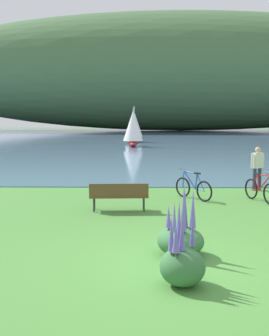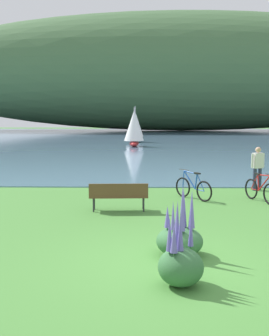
{
  "view_description": "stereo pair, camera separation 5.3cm",
  "coord_description": "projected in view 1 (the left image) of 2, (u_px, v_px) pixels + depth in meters",
  "views": [
    {
      "loc": [
        -0.63,
        -7.89,
        2.89
      ],
      "look_at": [
        -0.88,
        7.3,
        1.0
      ],
      "focal_mm": 44.38,
      "sensor_mm": 36.0,
      "label": 1
    },
    {
      "loc": [
        -0.57,
        -7.89,
        2.89
      ],
      "look_at": [
        -0.88,
        7.3,
        1.0
      ],
      "focal_mm": 44.38,
      "sensor_mm": 36.0,
      "label": 2
    }
  ],
  "objects": [
    {
      "name": "echium_bush_mid_cluster",
      "position": [
        182.0,
        263.0,
        7.1
      ],
      "size": [
        0.79,
        0.79,
        1.49
      ],
      "color": "#386B3D",
      "rests_on": "ground"
    },
    {
      "name": "bicycle_beside_path",
      "position": [
        193.0,
        188.0,
        14.53
      ],
      "size": [
        1.13,
        1.43,
        1.01
      ],
      "color": "black",
      "rests_on": "ground"
    },
    {
      "name": "bicycle_leaning_near_bench",
      "position": [
        260.0,
        190.0,
        14.09
      ],
      "size": [
        0.67,
        1.68,
        1.01
      ],
      "color": "black",
      "rests_on": "ground"
    },
    {
      "name": "person_at_shoreline",
      "position": [
        257.0,
        166.0,
        16.25
      ],
      "size": [
        0.57,
        0.35,
        1.71
      ],
      "color": "#282D47",
      "rests_on": "ground"
    },
    {
      "name": "sailboat_nearest_to_shore",
      "position": [
        133.0,
        128.0,
        39.26
      ],
      "size": [
        1.91,
        3.17,
        3.71
      ],
      "color": "#B22323",
      "rests_on": "bay_water"
    },
    {
      "name": "ground_plane",
      "position": [
        173.0,
        264.0,
        8.17
      ],
      "size": [
        200.0,
        200.0,
        0.0
      ],
      "primitive_type": "plane",
      "color": "#478438"
    },
    {
      "name": "bay_water",
      "position": [
        146.0,
        138.0,
        56.59
      ],
      "size": [
        180.0,
        80.0,
        0.04
      ],
      "primitive_type": "cube",
      "color": "#5B7F9E",
      "rests_on": "ground"
    },
    {
      "name": "park_bench_near_camera",
      "position": [
        119.0,
        194.0,
        12.69
      ],
      "size": [
        1.82,
        0.57,
        0.88
      ],
      "color": "brown",
      "rests_on": "ground"
    },
    {
      "name": "sailboat_toward_hillside",
      "position": [
        134.0,
        125.0,
        46.32
      ],
      "size": [
        2.3,
        3.5,
        3.98
      ],
      "color": "white",
      "rests_on": "bay_water"
    },
    {
      "name": "echium_bush_beside_closest",
      "position": [
        181.0,
        238.0,
        8.63
      ],
      "size": [
        0.98,
        0.98,
        1.54
      ],
      "color": "#386B3D",
      "rests_on": "ground"
    },
    {
      "name": "distant_hillside",
      "position": [
        181.0,
        72.0,
        82.5
      ],
      "size": [
        114.03,
        28.0,
        23.06
      ],
      "primitive_type": "ellipsoid",
      "color": "#42663D",
      "rests_on": "bay_water"
    }
  ]
}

